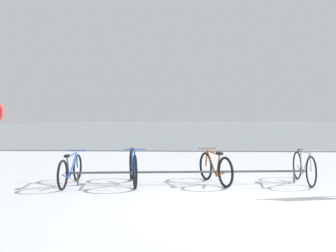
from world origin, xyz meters
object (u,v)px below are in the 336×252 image
bicycle_1 (133,168)px  bicycle_3 (304,167)px  bicycle_0 (71,170)px  bicycle_2 (215,168)px

bicycle_1 → bicycle_3: bicycle_1 is taller
bicycle_0 → bicycle_3: bearing=5.2°
bicycle_0 → bicycle_3: (5.29, 0.48, 0.03)m
bicycle_1 → bicycle_2: size_ratio=1.11×
bicycle_1 → bicycle_3: size_ratio=1.03×
bicycle_0 → bicycle_3: 5.31m
bicycle_0 → bicycle_1: bicycle_1 is taller
bicycle_0 → bicycle_1: 1.39m
bicycle_1 → bicycle_3: (3.91, 0.35, -0.02)m
bicycle_0 → bicycle_1: (1.38, 0.13, 0.04)m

